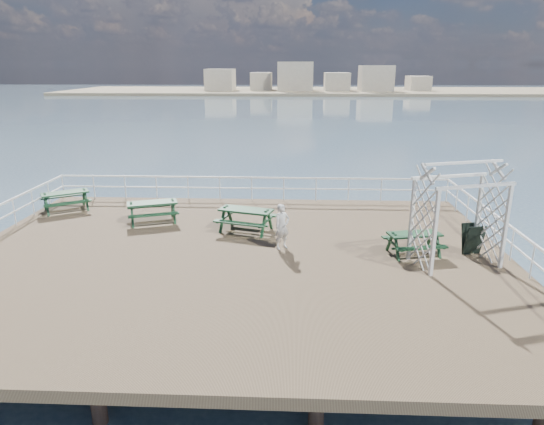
{
  "coord_description": "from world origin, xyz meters",
  "views": [
    {
      "loc": [
        1.92,
        -14.67,
        5.98
      ],
      "look_at": [
        1.19,
        1.29,
        1.1
      ],
      "focal_mm": 32.0,
      "sensor_mm": 36.0,
      "label": 1
    }
  ],
  "objects_px": {
    "picnic_table_c": "(414,239)",
    "person": "(282,227)",
    "trellis_arbor": "(458,220)",
    "picnic_table_d": "(246,215)",
    "picnic_table_a": "(65,197)",
    "picnic_table_b": "(152,207)"
  },
  "relations": [
    {
      "from": "picnic_table_a",
      "to": "trellis_arbor",
      "type": "xyz_separation_m",
      "value": [
        14.77,
        -5.15,
        0.86
      ]
    },
    {
      "from": "picnic_table_c",
      "to": "trellis_arbor",
      "type": "height_order",
      "value": "trellis_arbor"
    },
    {
      "from": "picnic_table_c",
      "to": "trellis_arbor",
      "type": "xyz_separation_m",
      "value": [
        1.08,
        -0.72,
        0.91
      ]
    },
    {
      "from": "person",
      "to": "picnic_table_d",
      "type": "bearing_deg",
      "value": 91.77
    },
    {
      "from": "picnic_table_b",
      "to": "picnic_table_d",
      "type": "xyz_separation_m",
      "value": [
        3.79,
        -0.9,
        0.02
      ]
    },
    {
      "from": "picnic_table_d",
      "to": "person",
      "type": "xyz_separation_m",
      "value": [
        1.39,
        -1.76,
        0.16
      ]
    },
    {
      "from": "picnic_table_c",
      "to": "person",
      "type": "height_order",
      "value": "person"
    },
    {
      "from": "trellis_arbor",
      "to": "picnic_table_b",
      "type": "bearing_deg",
      "value": 143.86
    },
    {
      "from": "picnic_table_a",
      "to": "picnic_table_b",
      "type": "distance_m",
      "value": 4.41
    },
    {
      "from": "trellis_arbor",
      "to": "picnic_table_a",
      "type": "bearing_deg",
      "value": 143.99
    },
    {
      "from": "picnic_table_b",
      "to": "picnic_table_d",
      "type": "height_order",
      "value": "picnic_table_d"
    },
    {
      "from": "picnic_table_a",
      "to": "picnic_table_c",
      "type": "relative_size",
      "value": 1.22
    },
    {
      "from": "picnic_table_c",
      "to": "picnic_table_d",
      "type": "xyz_separation_m",
      "value": [
        -5.73,
        2.1,
        0.08
      ]
    },
    {
      "from": "picnic_table_b",
      "to": "person",
      "type": "height_order",
      "value": "person"
    },
    {
      "from": "picnic_table_c",
      "to": "person",
      "type": "bearing_deg",
      "value": 162.94
    },
    {
      "from": "picnic_table_a",
      "to": "picnic_table_b",
      "type": "relative_size",
      "value": 1.03
    },
    {
      "from": "picnic_table_c",
      "to": "person",
      "type": "distance_m",
      "value": 4.35
    },
    {
      "from": "picnic_table_b",
      "to": "trellis_arbor",
      "type": "height_order",
      "value": "trellis_arbor"
    },
    {
      "from": "picnic_table_c",
      "to": "picnic_table_d",
      "type": "bearing_deg",
      "value": 147.34
    },
    {
      "from": "picnic_table_a",
      "to": "picnic_table_d",
      "type": "relative_size",
      "value": 1.02
    },
    {
      "from": "picnic_table_b",
      "to": "picnic_table_d",
      "type": "bearing_deg",
      "value": -33.11
    },
    {
      "from": "picnic_table_d",
      "to": "trellis_arbor",
      "type": "xyz_separation_m",
      "value": [
        6.81,
        -2.82,
        0.83
      ]
    }
  ]
}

